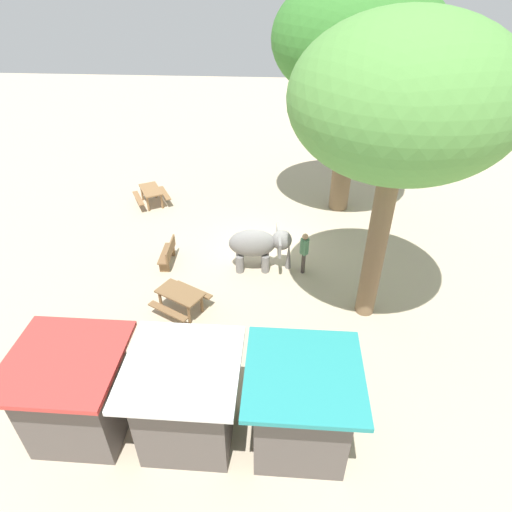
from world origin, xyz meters
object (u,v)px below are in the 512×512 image
elephant (259,245)px  feed_bucket (248,240)px  wooden_bench (168,253)px  market_stall_white (187,405)px  shade_tree_main (358,42)px  person_handler (304,250)px  picnic_table_near (180,297)px  shade_tree_secondary (404,102)px  market_stall_teal (301,412)px  picnic_table_far (151,193)px  market_stall_red (77,399)px

elephant → feed_bucket: elephant is taller
wooden_bench → market_stall_white: (-2.22, 7.03, 0.67)m
shade_tree_main → person_handler: bearing=71.3°
elephant → picnic_table_near: 3.53m
shade_tree_secondary → market_stall_teal: bearing=65.4°
shade_tree_secondary → feed_bucket: size_ratio=24.48×
picnic_table_far → shade_tree_secondary: bearing=-156.3°
person_handler → wooden_bench: person_handler is taller
shade_tree_main → feed_bucket: bearing=41.2°
elephant → wooden_bench: 3.47m
wooden_bench → market_stall_teal: market_stall_teal is taller
person_handler → shade_tree_main: size_ratio=0.17×
shade_tree_main → picnic_table_near: bearing=52.8°
elephant → market_stall_red: bearing=-123.1°
picnic_table_near → market_stall_teal: (-3.78, 4.43, 0.55)m
person_handler → elephant: bearing=-1.0°
elephant → picnic_table_far: elephant is taller
market_stall_white → feed_bucket: 8.68m
person_handler → market_stall_white: size_ratio=0.64×
shade_tree_main → market_stall_teal: size_ratio=3.74×
person_handler → market_stall_red: market_stall_red is taller
shade_tree_secondary → picnic_table_near: bearing=4.1°
shade_tree_secondary → picnic_table_near: shade_tree_secondary is taller
market_stall_teal → feed_bucket: market_stall_teal is taller
picnic_table_near → market_stall_red: (1.42, 4.43, 0.55)m
market_stall_teal → picnic_table_far: bearing=-60.1°
person_handler → market_stall_teal: (0.24, 6.90, 0.19)m
shade_tree_main → market_stall_red: bearing=59.2°
person_handler → market_stall_teal: bearing=90.4°
elephant → market_stall_teal: bearing=-83.3°
picnic_table_near → market_stall_teal: bearing=-21.2°
shade_tree_main → market_stall_white: shade_tree_main is taller
shade_tree_secondary → feed_bucket: shade_tree_secondary is taller
person_handler → picnic_table_near: 4.73m
elephant → picnic_table_near: size_ratio=1.15×
market_stall_teal → feed_bucket: size_ratio=7.00×
picnic_table_far → shade_tree_main: bearing=-116.9°
market_stall_red → wooden_bench: bearing=-93.1°
picnic_table_near → picnic_table_far: size_ratio=1.00×
elephant → feed_bucket: bearing=104.0°
shade_tree_main → shade_tree_secondary: 7.16m
elephant → person_handler: bearing=-8.0°
market_stall_red → shade_tree_secondary: bearing=-146.8°
market_stall_white → elephant: bearing=-99.8°
market_stall_teal → market_stall_white: bearing=0.0°
shade_tree_main → wooden_bench: size_ratio=6.68×
market_stall_white → feed_bucket: size_ratio=7.00×
shade_tree_secondary → market_stall_white: size_ratio=3.50×
market_stall_white → market_stall_red: bearing=0.0°
picnic_table_far → market_stall_white: market_stall_white is taller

